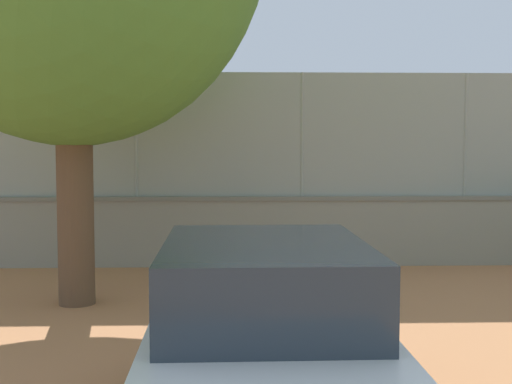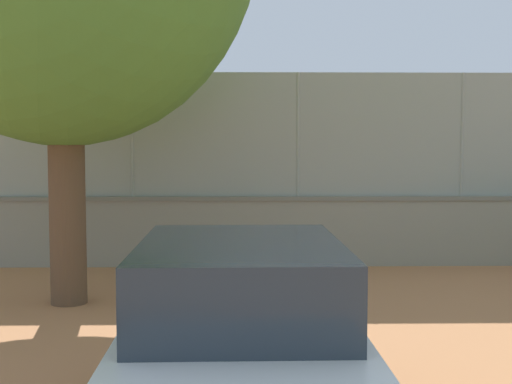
{
  "view_description": "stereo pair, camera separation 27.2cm",
  "coord_description": "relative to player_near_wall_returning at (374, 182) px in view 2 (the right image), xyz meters",
  "views": [
    {
      "loc": [
        1.55,
        24.58,
        2.4
      ],
      "look_at": [
        1.59,
        5.27,
        1.01
      ],
      "focal_mm": 48.4,
      "sensor_mm": 36.0,
      "label": 1
    },
    {
      "loc": [
        1.27,
        24.58,
        2.4
      ],
      "look_at": [
        1.59,
        5.27,
        1.01
      ],
      "focal_mm": 48.4,
      "sensor_mm": 36.0,
      "label": 2
    }
  ],
  "objects": [
    {
      "name": "player_at_service_line",
      "position": [
        7.92,
        2.79,
        0.04
      ],
      "size": [
        0.72,
        1.2,
        1.64
      ],
      "color": "black",
      "rests_on": "ground_plane"
    },
    {
      "name": "ground_plane",
      "position": [
        2.66,
        0.92,
        -0.93
      ],
      "size": [
        260.0,
        260.0,
        0.0
      ],
      "primitive_type": "plane",
      "color": "#B27247"
    },
    {
      "name": "perimeter_wall",
      "position": [
        4.95,
        12.17,
        -0.24
      ],
      "size": [
        22.84,
        1.2,
        1.36
      ],
      "color": "gray",
      "rests_on": "ground_plane"
    },
    {
      "name": "player_near_wall_returning",
      "position": [
        0.0,
        0.0,
        0.0
      ],
      "size": [
        0.73,
        1.18,
        1.58
      ],
      "color": "navy",
      "rests_on": "ground_plane"
    },
    {
      "name": "sports_ball",
      "position": [
        1.02,
        1.94,
        0.65
      ],
      "size": [
        0.14,
        0.14,
        0.14
      ],
      "primitive_type": "sphere",
      "color": "orange"
    },
    {
      "name": "parked_car_white",
      "position": [
        4.14,
        20.17,
        -0.1
      ],
      "size": [
        2.2,
        4.16,
        1.61
      ],
      "color": "white",
      "rests_on": "ground_plane"
    },
    {
      "name": "fence_panel_on_wall",
      "position": [
        4.95,
        12.17,
        1.62
      ],
      "size": [
        22.44,
        0.87,
        2.39
      ],
      "color": "gray",
      "rests_on": "perimeter_wall"
    }
  ]
}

